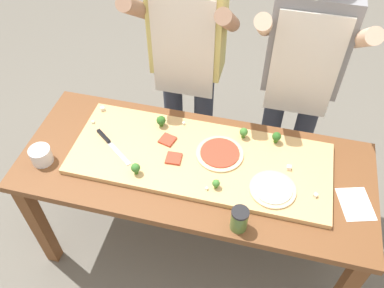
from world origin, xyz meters
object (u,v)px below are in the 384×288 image
at_px(broccoli_floret_back_right, 244,132).
at_px(broccoli_floret_center_left, 161,121).
at_px(chefs_knife, 109,142).
at_px(recipe_note, 356,204).
at_px(pizza_whole_tomato_red, 220,153).
at_px(broccoli_floret_back_mid, 216,184).
at_px(pizza_whole_white_garlic, 273,189).
at_px(cheese_crumble_a, 207,189).
at_px(cook_left, 187,54).
at_px(cheese_crumble_c, 102,109).
at_px(broccoli_floret_back_left, 277,137).
at_px(cook_right, 302,71).
at_px(cheese_crumble_f, 316,195).
at_px(prep_table, 195,178).
at_px(cheese_crumble_d, 184,123).
at_px(pizza_slice_near_left, 174,158).
at_px(pizza_slice_far_right, 167,140).
at_px(cheese_crumble_e, 289,168).
at_px(cheese_crumble_b, 93,122).
at_px(sauce_jar, 239,219).
at_px(flour_cup, 41,156).
at_px(broccoli_floret_front_mid, 136,168).

height_order(broccoli_floret_back_right, broccoli_floret_center_left, same).
relative_size(chefs_knife, recipe_note, 1.36).
height_order(pizza_whole_tomato_red, broccoli_floret_back_mid, broccoli_floret_back_mid).
relative_size(pizza_whole_white_garlic, cheese_crumble_a, 17.46).
height_order(pizza_whole_tomato_red, cook_left, cook_left).
height_order(pizza_whole_tomato_red, broccoli_floret_center_left, broccoli_floret_center_left).
xyz_separation_m(broccoli_floret_back_right, cheese_crumble_c, (-0.79, 0.02, -0.03)).
bearing_deg(broccoli_floret_back_left, cook_right, 79.05).
bearing_deg(chefs_knife, cheese_crumble_f, -4.67).
bearing_deg(broccoli_floret_back_mid, cook_left, 113.73).
relative_size(prep_table, broccoli_floret_back_right, 28.42).
relative_size(broccoli_floret_center_left, recipe_note, 0.34).
bearing_deg(broccoli_floret_center_left, cheese_crumble_c, 174.01).
distance_m(cheese_crumble_d, cook_left, 0.41).
height_order(prep_table, cheese_crumble_d, cheese_crumble_d).
height_order(chefs_knife, recipe_note, chefs_knife).
bearing_deg(broccoli_floret_center_left, pizza_slice_near_left, -58.92).
bearing_deg(pizza_slice_near_left, broccoli_floret_back_left, 26.34).
bearing_deg(pizza_slice_far_right, cheese_crumble_e, -3.58).
bearing_deg(pizza_slice_far_right, cook_left, 92.32).
bearing_deg(pizza_whole_tomato_red, cheese_crumble_e, -1.98).
height_order(cheese_crumble_b, recipe_note, cheese_crumble_b).
height_order(pizza_whole_white_garlic, sauce_jar, sauce_jar).
height_order(pizza_whole_white_garlic, cook_right, cook_right).
relative_size(cheese_crumble_c, flour_cup, 0.20).
bearing_deg(pizza_slice_far_right, prep_table, -30.24).
bearing_deg(cheese_crumble_a, pizza_whole_tomato_red, 85.68).
bearing_deg(pizza_slice_near_left, prep_table, 7.55).
bearing_deg(flour_cup, cheese_crumble_a, 0.36).
bearing_deg(broccoli_floret_back_mid, broccoli_floret_back_left, 55.85).
bearing_deg(broccoli_floret_front_mid, cheese_crumble_e, 15.82).
distance_m(broccoli_floret_back_right, broccoli_floret_back_mid, 0.35).
bearing_deg(pizza_slice_near_left, broccoli_floret_center_left, 121.08).
bearing_deg(pizza_slice_near_left, pizza_slice_far_right, 119.94).
relative_size(pizza_whole_tomato_red, sauce_jar, 1.97).
relative_size(pizza_whole_white_garlic, cheese_crumble_c, 10.31).
bearing_deg(broccoli_floret_center_left, cheese_crumble_b, -169.00).
bearing_deg(broccoli_floret_back_right, pizza_slice_near_left, -143.53).
bearing_deg(cheese_crumble_c, broccoli_floret_back_left, -0.65).
relative_size(pizza_whole_white_garlic, cook_right, 0.13).
distance_m(broccoli_floret_center_left, flour_cup, 0.62).
bearing_deg(chefs_knife, cheese_crumble_e, 2.98).
bearing_deg(cheese_crumble_d, broccoli_floret_center_left, -160.98).
distance_m(pizza_whole_white_garlic, broccoli_floret_back_left, 0.31).
distance_m(broccoli_floret_back_left, cheese_crumble_e, 0.18).
height_order(broccoli_floret_back_mid, sauce_jar, sauce_jar).
height_order(chefs_knife, broccoli_floret_back_mid, broccoli_floret_back_mid).
relative_size(pizza_slice_near_left, pizza_slice_far_right, 1.02).
height_order(cheese_crumble_e, sauce_jar, sauce_jar).
relative_size(broccoli_floret_back_left, recipe_note, 0.35).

